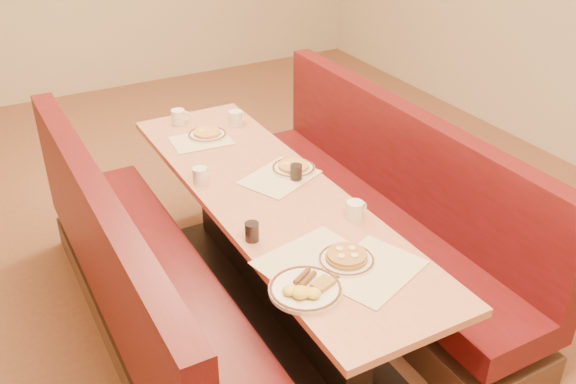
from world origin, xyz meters
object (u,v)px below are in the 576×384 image
coffee_mug_c (236,118)px  coffee_mug_d (179,117)px  soda_tumbler_mid (296,172)px  eggs_plate (305,289)px  pancake_plate (346,258)px  coffee_mug_a (355,210)px  diner_table (272,252)px  booth_left (145,294)px  soda_tumbler_near (252,232)px  booth_right (380,220)px  coffee_mug_b (200,175)px

coffee_mug_c → coffee_mug_d: 0.37m
coffee_mug_c → soda_tumbler_mid: bearing=-98.4°
eggs_plate → coffee_mug_c: coffee_mug_c is taller
coffee_mug_c → coffee_mug_d: (-0.32, 0.19, 0.00)m
pancake_plate → coffee_mug_a: (0.24, 0.29, 0.03)m
diner_table → booth_left: size_ratio=1.00×
booth_left → soda_tumbler_near: 0.71m
booth_left → coffee_mug_d: 1.34m
booth_right → coffee_mug_b: booth_right is taller
coffee_mug_b → soda_tumbler_mid: bearing=-50.8°
eggs_plate → soda_tumbler_near: size_ratio=3.31×
booth_left → coffee_mug_c: bearing=43.7°
coffee_mug_c → diner_table: bearing=-110.0°
coffee_mug_d → soda_tumbler_near: coffee_mug_d is taller
soda_tumbler_near → eggs_plate: bearing=-87.1°
booth_right → coffee_mug_a: booth_right is taller
pancake_plate → coffee_mug_d: 1.80m
booth_right → eggs_plate: (-0.99, -0.80, 0.41)m
diner_table → booth_left: (-0.73, 0.00, -0.01)m
diner_table → coffee_mug_b: 0.59m
coffee_mug_a → coffee_mug_d: 1.55m
coffee_mug_a → booth_left: bearing=150.0°
coffee_mug_a → coffee_mug_b: (-0.53, 0.71, -0.00)m
pancake_plate → booth_left: bearing=136.8°
diner_table → booth_right: 0.73m
coffee_mug_b → booth_left: bearing=-171.3°
coffee_mug_a → soda_tumbler_mid: bearing=89.8°
soda_tumbler_near → pancake_plate: bearing=-50.9°
booth_left → pancake_plate: size_ratio=9.96×
booth_right → eggs_plate: booth_right is taller
coffee_mug_b → soda_tumbler_mid: size_ratio=1.20×
soda_tumbler_near → soda_tumbler_mid: 0.62m
diner_table → coffee_mug_b: (-0.28, 0.30, 0.42)m
soda_tumbler_near → booth_left: bearing=143.0°
coffee_mug_a → coffee_mug_b: size_ratio=1.12×
pancake_plate → coffee_mug_c: size_ratio=2.03×
coffee_mug_d → diner_table: bearing=-71.4°
booth_left → soda_tumbler_mid: 1.02m
booth_left → soda_tumbler_near: (0.45, -0.34, 0.43)m
coffee_mug_b → soda_tumbler_near: bearing=-114.9°
pancake_plate → coffee_mug_c: (0.20, 1.60, 0.03)m
booth_right → pancake_plate: size_ratio=9.96×
diner_table → soda_tumbler_mid: soda_tumbler_mid is taller
diner_table → coffee_mug_c: 1.02m
booth_right → coffee_mug_b: bearing=163.5°
soda_tumbler_mid → pancake_plate: bearing=-103.0°
pancake_plate → soda_tumbler_mid: (0.18, 0.77, 0.03)m
coffee_mug_a → soda_tumbler_near: (-0.53, 0.07, -0.00)m
diner_table → coffee_mug_c: size_ratio=20.18×
soda_tumbler_mid → coffee_mug_c: bearing=88.3°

